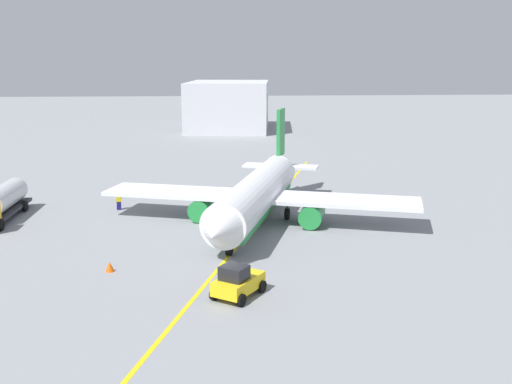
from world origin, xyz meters
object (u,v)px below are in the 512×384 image
airplane (257,195)px  refueling_worker (119,202)px  fuel_tanker (0,202)px  safety_cone_nose (110,267)px  pushback_tug (237,282)px

airplane → refueling_worker: 14.93m
refueling_worker → fuel_tanker: bearing=-74.3°
airplane → safety_cone_nose: (12.36, -11.64, -2.27)m
pushback_tug → refueling_worker: size_ratio=2.40×
fuel_tanker → airplane: bearing=83.6°
airplane → refueling_worker: bearing=-112.7°
safety_cone_nose → airplane: bearing=136.7°
fuel_tanker → safety_cone_nose: 19.75m
airplane → pushback_tug: (17.65, -2.66, -1.62)m
airplane → pushback_tug: size_ratio=7.28×
pushback_tug → refueling_worker: 25.83m
fuel_tanker → refueling_worker: fuel_tanker is taller
airplane → pushback_tug: 17.92m
fuel_tanker → refueling_worker: (-2.98, 10.62, -0.91)m
fuel_tanker → pushback_tug: size_ratio=2.63×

